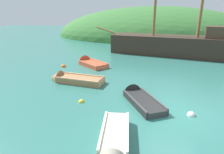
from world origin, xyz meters
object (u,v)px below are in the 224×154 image
Objects in this scene: rowboat_near_dock at (114,143)px; sailing_ship at (176,48)px; rowboat_center at (138,98)px; rowboat_outer_left at (89,64)px; buoy_white at (191,115)px; rowboat_portside at (72,80)px; buoy_yellow at (81,102)px; buoy_orange at (63,67)px.

sailing_ship is at bearing 160.10° from rowboat_near_dock.
rowboat_center is 0.97× the size of rowboat_outer_left.
rowboat_portside is at bearing 159.29° from buoy_white.
rowboat_outer_left is at bearing 7.12° from rowboat_center.
sailing_ship is 12.61m from rowboat_center.
rowboat_center is at bearing 165.35° from rowboat_near_dock.
rowboat_outer_left is (-0.52, 4.43, -0.02)m from rowboat_portside.
buoy_white reaches higher than buoy_yellow.
rowboat_center is at bearing 163.68° from rowboat_portside.
sailing_ship reaches higher than rowboat_portside.
buoy_white is at bearing 172.54° from rowboat_outer_left.
buoy_yellow is at bearing 76.99° from rowboat_center.
sailing_ship is at bearing -44.33° from rowboat_center.
rowboat_near_dock is 6.95m from rowboat_portside.
rowboat_center is 7.90× the size of buoy_orange.
rowboat_near_dock is at bearing 151.28° from rowboat_outer_left.
rowboat_outer_left is at bearing 48.64° from sailing_ship.
rowboat_portside reaches higher than buoy_orange.
rowboat_near_dock is 0.81× the size of rowboat_portside.
buoy_orange is (-9.48, -7.45, -0.79)m from sailing_ship.
sailing_ship is at bearing -104.96° from rowboat_outer_left.
buoy_orange is (-2.38, 3.21, -0.13)m from rowboat_portside.
sailing_ship reaches higher than rowboat_center.
buoy_orange reaches higher than buoy_yellow.
rowboat_portside is 1.13× the size of rowboat_center.
rowboat_center is at bearing 165.53° from rowboat_outer_left.
rowboat_portside reaches higher than buoy_yellow.
rowboat_center is (0.33, 3.85, -0.06)m from rowboat_near_dock.
buoy_orange is at bearing 69.06° from rowboat_outer_left.
rowboat_center reaches higher than rowboat_near_dock.
buoy_yellow is 7.19m from buoy_orange.
sailing_ship is 12.82m from rowboat_portside.
buoy_orange is at bearing 47.55° from sailing_ship.
sailing_ship is at bearing -119.84° from rowboat_portside.
sailing_ship is at bearing 68.26° from buoy_yellow.
buoy_white is (7.00, -2.65, -0.13)m from rowboat_portside.
rowboat_portside is at bearing 124.05° from buoy_yellow.
buoy_white is (5.21, 0.00, 0.00)m from buoy_yellow.
buoy_yellow is (-2.76, -0.98, -0.09)m from rowboat_center.
rowboat_center is (4.55, -1.67, -0.04)m from rowboat_portside.
buoy_orange is at bearing 148.02° from buoy_white.
buoy_orange is 1.24× the size of buoy_white.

